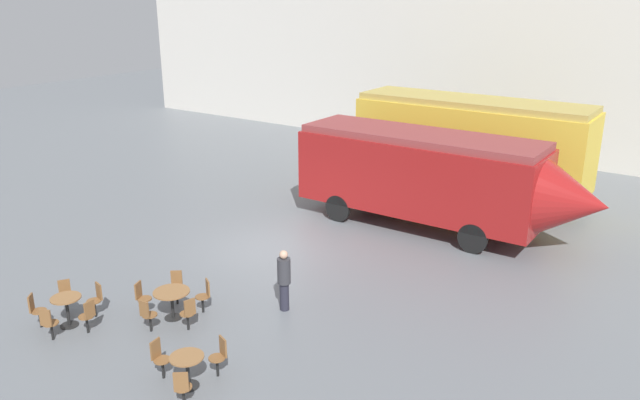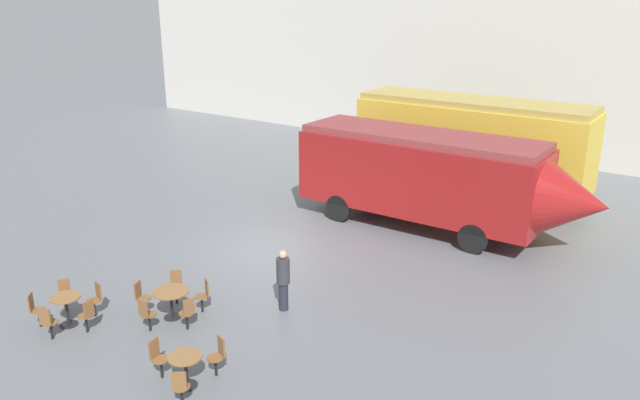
{
  "view_description": "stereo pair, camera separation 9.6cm",
  "coord_description": "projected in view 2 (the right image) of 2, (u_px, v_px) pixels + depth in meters",
  "views": [
    {
      "loc": [
        11.6,
        -14.07,
        7.76
      ],
      "look_at": [
        1.21,
        1.0,
        1.6
      ],
      "focal_mm": 35.0,
      "sensor_mm": 36.0,
      "label": 1
    },
    {
      "loc": [
        11.67,
        -14.01,
        7.76
      ],
      "look_at": [
        1.21,
        1.0,
        1.6
      ],
      "focal_mm": 35.0,
      "sensor_mm": 36.0,
      "label": 2
    }
  ],
  "objects": [
    {
      "name": "cafe_chair_5",
      "position": [
        180.0,
        386.0,
        12.04
      ],
      "size": [
        0.4,
        0.41,
        0.87
      ],
      "rotation": [
        0.0,
        0.0,
        8.52
      ],
      "color": "black",
      "rests_on": "ground_plane"
    },
    {
      "name": "visitor_person",
      "position": [
        283.0,
        278.0,
        15.7
      ],
      "size": [
        0.34,
        0.34,
        1.64
      ],
      "color": "#262633",
      "rests_on": "ground_plane"
    },
    {
      "name": "ground_plane",
      "position": [
        271.0,
        249.0,
        19.7
      ],
      "size": [
        80.0,
        80.0,
        0.0
      ],
      "primitive_type": "plane",
      "color": "slate"
    },
    {
      "name": "cafe_chair_0",
      "position": [
        188.0,
        312.0,
        14.83
      ],
      "size": [
        0.38,
        0.36,
        0.87
      ],
      "rotation": [
        0.0,
        0.0,
        9.17
      ],
      "color": "black",
      "rests_on": "ground_plane"
    },
    {
      "name": "cafe_chair_1",
      "position": [
        204.0,
        293.0,
        15.72
      ],
      "size": [
        0.39,
        0.4,
        0.87
      ],
      "rotation": [
        0.0,
        0.0,
        10.42
      ],
      "color": "black",
      "rests_on": "ground_plane"
    },
    {
      "name": "cafe_chair_8",
      "position": [
        35.0,
        308.0,
        15.01
      ],
      "size": [
        0.41,
        0.4,
        0.87
      ],
      "rotation": [
        0.0,
        0.0,
        6.99
      ],
      "color": "black",
      "rests_on": "ground_plane"
    },
    {
      "name": "cafe_chair_9",
      "position": [
        48.0,
        321.0,
        14.4
      ],
      "size": [
        0.38,
        0.4,
        0.87
      ],
      "rotation": [
        0.0,
        0.0,
        8.25
      ],
      "color": "black",
      "rests_on": "ground_plane"
    },
    {
      "name": "passenger_coach_vintage",
      "position": [
        472.0,
        141.0,
        23.89
      ],
      "size": [
        8.84,
        2.53,
        3.9
      ],
      "color": "gold",
      "rests_on": "ground_plane"
    },
    {
      "name": "cafe_table_mid",
      "position": [
        185.0,
        364.0,
        12.73
      ],
      "size": [
        0.71,
        0.71,
        0.71
      ],
      "color": "black",
      "rests_on": "ground_plane"
    },
    {
      "name": "cafe_table_near",
      "position": [
        171.0,
        296.0,
        15.4
      ],
      "size": [
        0.9,
        0.9,
        0.73
      ],
      "color": "black",
      "rests_on": "ground_plane"
    },
    {
      "name": "cafe_chair_7",
      "position": [
        158.0,
        356.0,
        13.04
      ],
      "size": [
        0.37,
        0.36,
        0.87
      ],
      "rotation": [
        0.0,
        0.0,
        12.71
      ],
      "color": "black",
      "rests_on": "ground_plane"
    },
    {
      "name": "backdrop_wall",
      "position": [
        470.0,
        61.0,
        30.36
      ],
      "size": [
        44.0,
        0.15,
        9.0
      ],
      "color": "silver",
      "rests_on": "ground_plane"
    },
    {
      "name": "cafe_chair_11",
      "position": [
        96.0,
        297.0,
        15.54
      ],
      "size": [
        0.36,
        0.38,
        0.87
      ],
      "rotation": [
        0.0,
        0.0,
        10.76
      ],
      "color": "black",
      "rests_on": "ground_plane"
    },
    {
      "name": "cafe_table_far",
      "position": [
        66.0,
        304.0,
        15.06
      ],
      "size": [
        0.72,
        0.72,
        0.77
      ],
      "color": "black",
      "rests_on": "ground_plane"
    },
    {
      "name": "cafe_chair_10",
      "position": [
        87.0,
        314.0,
        14.73
      ],
      "size": [
        0.36,
        0.36,
        0.87
      ],
      "rotation": [
        0.0,
        0.0,
        9.51
      ],
      "color": "black",
      "rests_on": "ground_plane"
    },
    {
      "name": "cafe_chair_3",
      "position": [
        141.0,
        296.0,
        15.61
      ],
      "size": [
        0.39,
        0.38,
        0.87
      ],
      "rotation": [
        0.0,
        0.0,
        12.94
      ],
      "color": "black",
      "rests_on": "ground_plane"
    },
    {
      "name": "streamlined_locomotive",
      "position": [
        440.0,
        176.0,
        20.67
      ],
      "size": [
        10.16,
        2.56,
        3.28
      ],
      "color": "maroon",
      "rests_on": "ground_plane"
    },
    {
      "name": "cafe_chair_2",
      "position": [
        176.0,
        284.0,
        16.2
      ],
      "size": [
        0.4,
        0.41,
        0.87
      ],
      "rotation": [
        0.0,
        0.0,
        11.68
      ],
      "color": "black",
      "rests_on": "ground_plane"
    },
    {
      "name": "cafe_chair_12",
      "position": [
        65.0,
        294.0,
        15.71
      ],
      "size": [
        0.4,
        0.39,
        0.87
      ],
      "rotation": [
        0.0,
        0.0,
        12.02
      ],
      "color": "black",
      "rests_on": "ground_plane"
    },
    {
      "name": "cafe_chair_6",
      "position": [
        218.0,
        354.0,
        13.11
      ],
      "size": [
        0.38,
        0.39,
        0.87
      ],
      "rotation": [
        0.0,
        0.0,
        10.62
      ],
      "color": "black",
      "rests_on": "ground_plane"
    },
    {
      "name": "cafe_chair_4",
      "position": [
        146.0,
        313.0,
        14.76
      ],
      "size": [
        0.36,
        0.36,
        0.87
      ],
      "rotation": [
        0.0,
        0.0,
        14.19
      ],
      "color": "black",
      "rests_on": "ground_plane"
    }
  ]
}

